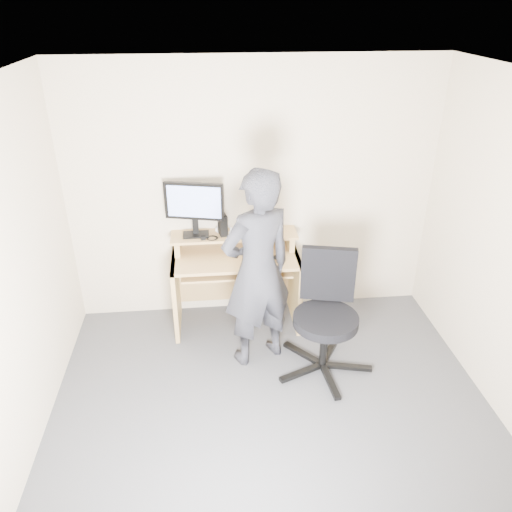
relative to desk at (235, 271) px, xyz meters
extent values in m
plane|color=#48484C|center=(0.20, -1.53, -0.55)|extent=(3.50, 3.50, 0.00)
cube|color=beige|center=(0.20, 0.22, 0.70)|extent=(3.50, 0.02, 2.50)
cube|color=white|center=(0.20, -1.53, 1.95)|extent=(3.50, 3.50, 0.02)
cube|color=tan|center=(-0.58, -0.08, -0.17)|extent=(0.04, 0.60, 0.75)
cube|color=tan|center=(0.58, -0.08, -0.17)|extent=(0.04, 0.60, 0.75)
cube|color=tan|center=(0.00, -0.08, 0.19)|extent=(1.20, 0.60, 0.03)
cube|color=tan|center=(0.00, -0.16, 0.09)|extent=(1.02, 0.38, 0.02)
cube|color=tan|center=(-0.54, 0.07, 0.28)|extent=(0.05, 0.28, 0.15)
cube|color=tan|center=(0.54, 0.07, 0.28)|extent=(0.05, 0.28, 0.15)
cube|color=tan|center=(0.00, 0.07, 0.35)|extent=(1.20, 0.30, 0.02)
cube|color=tan|center=(0.00, 0.21, -0.12)|extent=(1.20, 0.03, 0.65)
cube|color=black|center=(-0.36, 0.07, 0.37)|extent=(0.24, 0.15, 0.02)
cube|color=black|center=(-0.36, 0.10, 0.46)|extent=(0.06, 0.04, 0.15)
cube|color=black|center=(-0.36, 0.07, 0.71)|extent=(0.55, 0.17, 0.35)
cube|color=#93ADFF|center=(-0.36, 0.05, 0.71)|extent=(0.48, 0.12, 0.30)
cube|color=black|center=(-0.11, 0.07, 0.46)|extent=(0.09, 0.14, 0.20)
cylinder|color=silver|center=(0.17, 0.04, 0.45)|extent=(0.09, 0.09, 0.18)
cube|color=black|center=(0.17, 0.01, 0.37)|extent=(0.10, 0.14, 0.01)
cube|color=black|center=(-0.29, -0.02, 0.38)|extent=(0.05, 0.05, 0.03)
torus|color=silver|center=(-0.10, 0.16, 0.37)|extent=(0.16, 0.16, 0.06)
cube|color=black|center=(0.01, -0.17, 0.12)|extent=(0.49, 0.29, 0.03)
ellipsoid|color=black|center=(0.38, -0.18, 0.22)|extent=(0.11, 0.08, 0.04)
cube|color=black|center=(0.91, -0.92, -0.50)|extent=(0.42, 0.15, 0.03)
cube|color=black|center=(0.81, -0.68, -0.50)|extent=(0.26, 0.39, 0.03)
cube|color=black|center=(0.56, -0.70, -0.50)|extent=(0.31, 0.35, 0.03)
cube|color=black|center=(0.50, -0.95, -0.50)|extent=(0.41, 0.21, 0.03)
cube|color=black|center=(0.72, -1.09, -0.50)|extent=(0.09, 0.42, 0.03)
cylinder|color=black|center=(0.70, -0.87, -0.27)|extent=(0.07, 0.07, 0.44)
cylinder|color=black|center=(0.70, -0.87, -0.03)|extent=(0.55, 0.55, 0.08)
cube|color=black|center=(0.75, -0.63, 0.28)|extent=(0.47, 0.17, 0.50)
imported|color=black|center=(0.15, -0.63, 0.34)|extent=(0.77, 0.65, 1.78)
camera|label=1|loc=(-0.23, -4.23, 2.38)|focal=35.00mm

